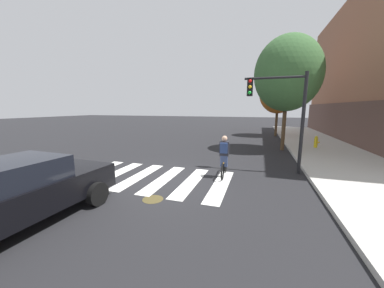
% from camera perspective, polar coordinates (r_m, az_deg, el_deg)
% --- Properties ---
extents(ground_plane, '(120.00, 120.00, 0.00)m').
position_cam_1_polar(ground_plane, '(8.46, -8.23, -9.38)').
color(ground_plane, black).
extents(crosswalk_stripes, '(6.14, 3.37, 0.01)m').
position_cam_1_polar(crosswalk_stripes, '(8.66, -11.02, -8.96)').
color(crosswalk_stripes, silver).
rests_on(crosswalk_stripes, ground).
extents(manhole_cover, '(0.64, 0.64, 0.01)m').
position_cam_1_polar(manhole_cover, '(6.74, -10.62, -14.57)').
color(manhole_cover, '#473D1E').
rests_on(manhole_cover, ground).
extents(sedan_near, '(2.31, 4.67, 1.59)m').
position_cam_1_polar(sedan_near, '(6.47, -40.60, -10.14)').
color(sedan_near, black).
rests_on(sedan_near, ground).
extents(cyclist, '(0.37, 1.71, 1.69)m').
position_cam_1_polar(cyclist, '(8.50, 8.76, -3.39)').
color(cyclist, black).
rests_on(cyclist, ground).
extents(traffic_light_near, '(2.47, 0.28, 4.20)m').
position_cam_1_polar(traffic_light_near, '(9.64, 23.33, 9.58)').
color(traffic_light_near, black).
rests_on(traffic_light_near, ground).
extents(fire_hydrant, '(0.33, 0.22, 0.78)m').
position_cam_1_polar(fire_hydrant, '(16.25, 30.69, 0.51)').
color(fire_hydrant, gold).
rests_on(fire_hydrant, sidewalk).
extents(street_tree_near, '(4.06, 4.06, 7.22)m').
position_cam_1_polar(street_tree_near, '(15.06, 24.61, 17.00)').
color(street_tree_near, '#4C3823').
rests_on(street_tree_near, ground).
extents(street_tree_mid, '(3.54, 3.54, 6.30)m').
position_cam_1_polar(street_tree_mid, '(22.44, 22.46, 12.88)').
color(street_tree_mid, '#4C3823').
rests_on(street_tree_mid, ground).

